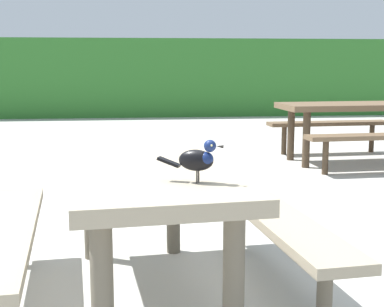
% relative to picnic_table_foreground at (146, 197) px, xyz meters
% --- Properties ---
extents(ground_plane, '(60.00, 60.00, 0.00)m').
position_rel_picnic_table_foreground_xyz_m(ground_plane, '(-0.16, 0.06, -0.56)').
color(ground_plane, '#B7B5AD').
extents(hedge_wall, '(28.00, 1.45, 1.79)m').
position_rel_picnic_table_foreground_xyz_m(hedge_wall, '(-0.16, 10.62, 0.34)').
color(hedge_wall, '#2D6B28').
rests_on(hedge_wall, ground).
extents(picnic_table_foreground, '(1.84, 1.87, 0.74)m').
position_rel_picnic_table_foreground_xyz_m(picnic_table_foreground, '(0.00, 0.00, 0.00)').
color(picnic_table_foreground, gray).
rests_on(picnic_table_foreground, ground).
extents(bird_grackle, '(0.27, 0.14, 0.18)m').
position_rel_picnic_table_foreground_xyz_m(bird_grackle, '(0.20, -0.53, 0.29)').
color(bird_grackle, black).
rests_on(bird_grackle, picnic_table_foreground).
extents(picnic_table_mid_left, '(1.84, 1.78, 0.74)m').
position_rel_picnic_table_foreground_xyz_m(picnic_table_mid_left, '(2.69, 3.86, 0.00)').
color(picnic_table_mid_left, brown).
rests_on(picnic_table_mid_left, ground).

